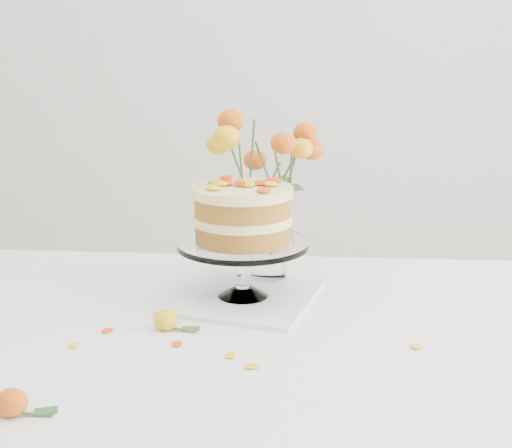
{
  "coord_description": "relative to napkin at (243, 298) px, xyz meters",
  "views": [
    {
      "loc": [
        0.11,
        -1.25,
        1.27
      ],
      "look_at": [
        -0.0,
        0.2,
        0.9
      ],
      "focal_mm": 50.0,
      "sensor_mm": 36.0,
      "label": 1
    }
  ],
  "objects": [
    {
      "name": "stray_petal_b",
      "position": [
        0.0,
        -0.28,
        -0.0
      ],
      "size": [
        0.03,
        0.02,
        0.0
      ],
      "primitive_type": "ellipsoid",
      "color": "yellow",
      "rests_on": "table"
    },
    {
      "name": "stray_petal_e",
      "position": [
        -0.28,
        -0.26,
        -0.0
      ],
      "size": [
        0.03,
        0.02,
        0.0
      ],
      "primitive_type": "ellipsoid",
      "color": "yellow",
      "rests_on": "table"
    },
    {
      "name": "cake_stand",
      "position": [
        -0.0,
        0.0,
        0.17
      ],
      "size": [
        0.27,
        0.27,
        0.24
      ],
      "rotation": [
        0.0,
        0.0,
        -0.29
      ],
      "color": "white",
      "rests_on": "napkin"
    },
    {
      "name": "stray_petal_f",
      "position": [
        0.32,
        -0.22,
        -0.0
      ],
      "size": [
        0.03,
        0.02,
        0.0
      ],
      "primitive_type": "ellipsoid",
      "color": "yellow",
      "rests_on": "table"
    },
    {
      "name": "loose_rose_far",
      "position": [
        -0.29,
        -0.5,
        0.02
      ],
      "size": [
        0.08,
        0.05,
        0.04
      ],
      "rotation": [
        0.0,
        0.0,
        -0.06
      ],
      "color": "#C13309",
      "rests_on": "table"
    },
    {
      "name": "stray_petal_c",
      "position": [
        0.04,
        -0.32,
        -0.0
      ],
      "size": [
        0.03,
        0.02,
        0.0
      ],
      "primitive_type": "ellipsoid",
      "color": "yellow",
      "rests_on": "table"
    },
    {
      "name": "stray_petal_a",
      "position": [
        -0.1,
        -0.24,
        -0.0
      ],
      "size": [
        0.03,
        0.02,
        0.0
      ],
      "primitive_type": "ellipsoid",
      "color": "yellow",
      "rests_on": "table"
    },
    {
      "name": "napkin",
      "position": [
        0.0,
        0.0,
        0.0
      ],
      "size": [
        0.34,
        0.34,
        0.01
      ],
      "primitive_type": "cube",
      "rotation": [
        0.0,
        0.0,
        -0.25
      ],
      "color": "white",
      "rests_on": "table"
    },
    {
      "name": "stray_petal_d",
      "position": [
        -0.24,
        -0.19,
        -0.0
      ],
      "size": [
        0.03,
        0.02,
        0.0
      ],
      "primitive_type": "ellipsoid",
      "color": "yellow",
      "rests_on": "table"
    },
    {
      "name": "table",
      "position": [
        0.02,
        -0.14,
        -0.09
      ],
      "size": [
        1.43,
        0.93,
        0.76
      ],
      "color": "tan",
      "rests_on": "ground"
    },
    {
      "name": "loose_rose_near",
      "position": [
        -0.13,
        -0.17,
        0.01
      ],
      "size": [
        0.08,
        0.05,
        0.04
      ],
      "rotation": [
        0.0,
        0.0,
        -0.3
      ],
      "color": "yellow",
      "rests_on": "table"
    },
    {
      "name": "rose_vase",
      "position": [
        0.04,
        0.13,
        0.23
      ],
      "size": [
        0.27,
        0.27,
        0.4
      ],
      "rotation": [
        0.0,
        0.0,
        0.03
      ],
      "color": "white",
      "rests_on": "table"
    }
  ]
}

